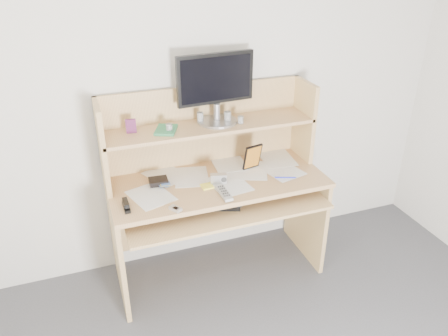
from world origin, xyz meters
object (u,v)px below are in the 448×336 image
object	(u,v)px
tv_remote	(224,193)
monitor	(216,86)
keyboard	(201,201)
desk	(214,182)
game_case	(253,157)

from	to	relation	value
tv_remote	monitor	bearing A→B (deg)	76.40
keyboard	tv_remote	size ratio (longest dim) A/B	2.81
keyboard	tv_remote	xyz separation A→B (m)	(0.12, -0.11, 0.10)
desk	keyboard	world-z (taller)	desk
desk	tv_remote	size ratio (longest dim) A/B	7.45
desk	tv_remote	bearing A→B (deg)	-95.54
tv_remote	game_case	distance (m)	0.40
keyboard	game_case	xyz separation A→B (m)	(0.41, 0.15, 0.18)
desk	monitor	distance (m)	0.64
keyboard	monitor	bearing A→B (deg)	74.69
desk	game_case	world-z (taller)	desk
keyboard	game_case	bearing A→B (deg)	40.17
desk	monitor	xyz separation A→B (m)	(0.06, 0.12, 0.62)
monitor	desk	bearing A→B (deg)	-121.58
keyboard	game_case	world-z (taller)	game_case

